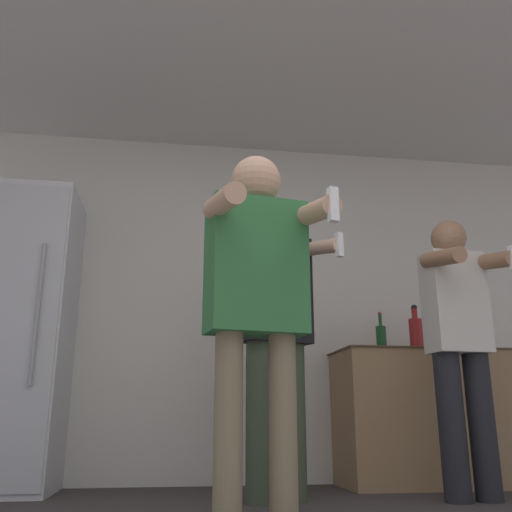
{
  "coord_description": "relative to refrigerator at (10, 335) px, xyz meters",
  "views": [
    {
      "loc": [
        -0.4,
        -1.47,
        0.43
      ],
      "look_at": [
        -0.06,
        0.86,
        1.11
      ],
      "focal_mm": 40.0,
      "sensor_mm": 36.0,
      "label": 1
    }
  ],
  "objects": [
    {
      "name": "refrigerator",
      "position": [
        0.0,
        0.0,
        0.0
      ],
      "size": [
        0.72,
        0.65,
        1.92
      ],
      "color": "silver",
      "rests_on": "ground_plane"
    },
    {
      "name": "counter",
      "position": [
        2.87,
        0.03,
        -0.51
      ],
      "size": [
        1.38,
        0.59,
        0.9
      ],
      "color": "#997551",
      "rests_on": "ground_plane"
    },
    {
      "name": "person_woman_foreground",
      "position": [
        1.38,
        -1.53,
        0.01
      ],
      "size": [
        0.54,
        0.54,
        1.57
      ],
      "color": "#75664C",
      "rests_on": "ground_plane"
    },
    {
      "name": "bottle_green_wine",
      "position": [
        2.5,
        0.02,
        0.04
      ],
      "size": [
        0.07,
        0.07,
        0.28
      ],
      "color": "#194723",
      "rests_on": "counter"
    },
    {
      "name": "wall_back",
      "position": [
        1.45,
        0.34,
        0.32
      ],
      "size": [
        7.0,
        0.06,
        2.55
      ],
      "color": "silver",
      "rests_on": "ground_plane"
    },
    {
      "name": "bottle_short_whiskey",
      "position": [
        3.16,
        0.02,
        0.06
      ],
      "size": [
        0.06,
        0.06,
        0.28
      ],
      "color": "black",
      "rests_on": "counter"
    },
    {
      "name": "person_spectator_back",
      "position": [
        1.64,
        -0.58,
        0.02
      ],
      "size": [
        0.59,
        0.62,
        1.72
      ],
      "color": "#38422D",
      "rests_on": "ground_plane"
    },
    {
      "name": "ceiling_slab",
      "position": [
        1.45,
        -1.03,
        1.62
      ],
      "size": [
        7.0,
        3.21,
        0.05
      ],
      "color": "silver",
      "rests_on": "wall_back"
    },
    {
      "name": "person_man_side",
      "position": [
        2.71,
        -0.71,
        -0.06
      ],
      "size": [
        0.44,
        0.49,
        1.62
      ],
      "color": "black",
      "rests_on": "ground_plane"
    },
    {
      "name": "bottle_dark_rum",
      "position": [
        2.76,
        0.02,
        0.08
      ],
      "size": [
        0.09,
        0.09,
        0.34
      ],
      "color": "maroon",
      "rests_on": "counter"
    }
  ]
}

